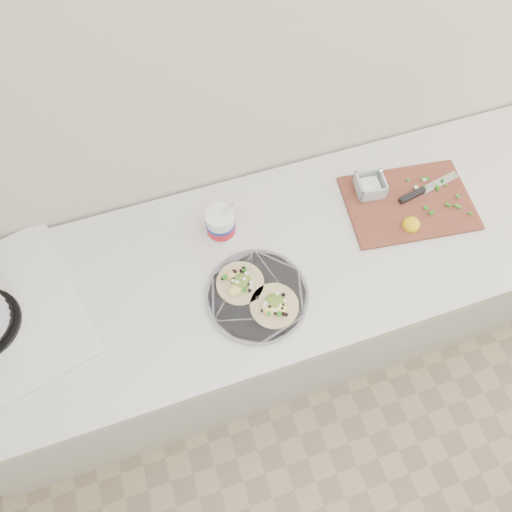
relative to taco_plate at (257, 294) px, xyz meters
name	(u,v)px	position (x,y,z in m)	size (l,w,h in m)	color
counter	(268,306)	(0.09, 0.13, -0.47)	(2.44, 0.66, 0.90)	beige
taco_plate	(257,294)	(0.00, 0.00, 0.00)	(0.31, 0.31, 0.04)	slate
tub	(221,223)	(-0.04, 0.24, 0.05)	(0.09, 0.09, 0.21)	white
cutboard	(407,199)	(0.58, 0.17, 0.00)	(0.44, 0.34, 0.07)	brown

